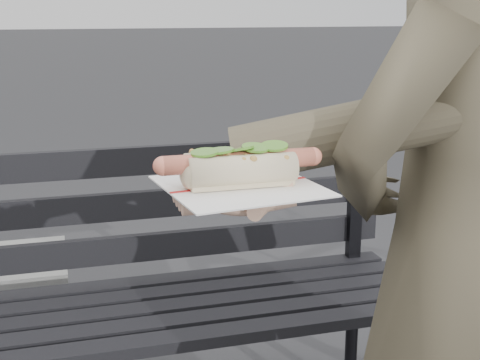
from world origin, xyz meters
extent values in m
cylinder|color=black|center=(0.64, 1.00, 0.23)|extent=(0.04, 0.04, 0.45)
cube|color=black|center=(-0.03, 0.65, 0.47)|extent=(1.50, 0.07, 0.03)
cube|color=black|center=(-0.03, 0.74, 0.47)|extent=(1.50, 0.07, 0.03)
cube|color=black|center=(-0.03, 0.83, 0.47)|extent=(1.50, 0.07, 0.03)
cube|color=black|center=(-0.03, 0.92, 0.47)|extent=(1.50, 0.07, 0.03)
cube|color=black|center=(-0.03, 1.01, 0.47)|extent=(1.50, 0.07, 0.03)
cube|color=black|center=(0.64, 1.02, 0.67)|extent=(0.04, 0.03, 0.42)
cube|color=black|center=(-0.03, 1.04, 0.57)|extent=(1.50, 0.02, 0.08)
cube|color=black|center=(-0.03, 1.04, 0.70)|extent=(1.50, 0.02, 0.08)
cube|color=black|center=(-0.03, 1.04, 0.83)|extent=(1.50, 0.02, 0.08)
imported|color=#4B4532|center=(0.40, 0.13, 0.81)|extent=(0.69, 0.58, 1.62)
cylinder|color=#4B4532|center=(0.25, 0.11, 1.08)|extent=(0.51, 0.23, 0.19)
cylinder|color=#D8A384|center=(0.01, 0.01, 1.01)|extent=(0.09, 0.08, 0.07)
ellipsoid|color=#D8A384|center=(-0.03, 0.00, 1.01)|extent=(0.10, 0.12, 0.03)
cylinder|color=#D8A384|center=(-0.08, -0.03, 1.01)|extent=(0.05, 0.02, 0.02)
cylinder|color=#D8A384|center=(-0.08, -0.01, 1.01)|extent=(0.05, 0.02, 0.02)
cylinder|color=#D8A384|center=(-0.08, 0.01, 1.01)|extent=(0.05, 0.02, 0.02)
cylinder|color=#D8A384|center=(-0.08, 0.03, 1.01)|extent=(0.05, 0.02, 0.02)
cylinder|color=#D8A384|center=(-0.02, -0.05, 1.01)|extent=(0.04, 0.05, 0.02)
cube|color=white|center=(-0.03, 0.00, 1.03)|extent=(0.21, 0.21, 0.00)
cube|color=#B21E1E|center=(-0.03, 0.00, 1.03)|extent=(0.19, 0.03, 0.00)
cylinder|color=#D56C52|center=(-0.03, 0.00, 1.06)|extent=(0.20, 0.03, 0.02)
sphere|color=#D56C52|center=(-0.13, 0.00, 1.06)|extent=(0.03, 0.03, 0.02)
sphere|color=#D56C52|center=(0.07, 0.00, 1.06)|extent=(0.02, 0.03, 0.02)
sphere|color=#9E6B2D|center=(0.01, 0.03, 1.07)|extent=(0.01, 0.01, 0.01)
sphere|color=#9E6B2D|center=(-0.02, 0.01, 1.07)|extent=(0.01, 0.01, 0.01)
sphere|color=#9E6B2D|center=(-0.05, 0.00, 1.07)|extent=(0.01, 0.01, 0.01)
sphere|color=#9E6B2D|center=(-0.06, -0.01, 1.06)|extent=(0.01, 0.01, 0.01)
sphere|color=#9E6B2D|center=(-0.02, -0.01, 1.07)|extent=(0.01, 0.01, 0.01)
sphere|color=#9E6B2D|center=(-0.06, 0.01, 1.06)|extent=(0.01, 0.01, 0.01)
sphere|color=#9E6B2D|center=(-0.01, 0.01, 1.06)|extent=(0.01, 0.01, 0.01)
sphere|color=#9E6B2D|center=(-0.05, 0.00, 1.06)|extent=(0.01, 0.01, 0.01)
sphere|color=#9E6B2D|center=(-0.02, -0.02, 1.07)|extent=(0.01, 0.01, 0.01)
sphere|color=#9E6B2D|center=(-0.02, 0.02, 1.06)|extent=(0.01, 0.01, 0.01)
sphere|color=#9E6B2D|center=(-0.05, 0.01, 1.07)|extent=(0.01, 0.01, 0.01)
sphere|color=#9E6B2D|center=(-0.01, 0.00, 1.07)|extent=(0.01, 0.01, 0.01)
sphere|color=#9E6B2D|center=(-0.03, -0.02, 1.07)|extent=(0.01, 0.01, 0.01)
sphere|color=#9E6B2D|center=(0.02, 0.01, 1.07)|extent=(0.01, 0.01, 0.01)
sphere|color=#9E6B2D|center=(-0.04, 0.00, 1.07)|extent=(0.01, 0.01, 0.01)
sphere|color=#9E6B2D|center=(0.02, 0.00, 1.06)|extent=(0.01, 0.01, 0.01)
sphere|color=#9E6B2D|center=(-0.09, 0.02, 1.07)|extent=(0.01, 0.01, 0.01)
sphere|color=#9E6B2D|center=(-0.05, 0.01, 1.07)|extent=(0.01, 0.01, 0.01)
sphere|color=#9E6B2D|center=(-0.03, 0.00, 1.06)|extent=(0.01, 0.01, 0.01)
sphere|color=#9E6B2D|center=(-0.02, -0.01, 1.06)|extent=(0.01, 0.01, 0.01)
sphere|color=#9E6B2D|center=(0.03, -0.02, 1.06)|extent=(0.01, 0.01, 0.01)
sphere|color=#9E6B2D|center=(0.01, 0.01, 1.07)|extent=(0.01, 0.01, 0.01)
cylinder|color=#4F8D26|center=(-0.07, 0.00, 1.07)|extent=(0.04, 0.04, 0.01)
cylinder|color=#4F8D26|center=(-0.05, 0.00, 1.07)|extent=(0.04, 0.04, 0.01)
cylinder|color=#4F8D26|center=(-0.03, 0.00, 1.08)|extent=(0.04, 0.04, 0.01)
cylinder|color=#4F8D26|center=(-0.01, 0.00, 1.08)|extent=(0.04, 0.04, 0.01)
cylinder|color=#4F8D26|center=(0.02, 0.00, 1.08)|extent=(0.04, 0.04, 0.01)
cube|color=brown|center=(0.91, 1.15, 0.00)|extent=(0.07, 0.05, 0.00)
cube|color=brown|center=(0.90, 1.92, 0.00)|extent=(0.06, 0.08, 0.00)
cube|color=brown|center=(0.62, 1.99, 0.00)|extent=(0.08, 0.06, 0.00)
camera|label=1|loc=(-0.26, -0.80, 1.25)|focal=50.00mm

